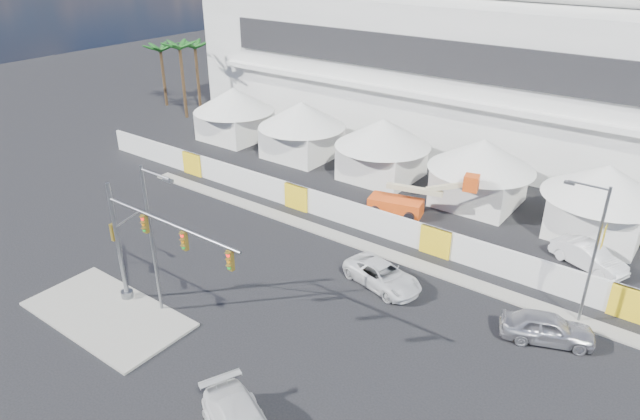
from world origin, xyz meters
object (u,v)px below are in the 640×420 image
Objects in this scene: pickup_curb at (383,275)px; streetlight_curb at (592,246)px; sedan_silver at (547,328)px; boom_lift at (405,203)px; lot_car_a at (589,256)px; traffic_mast at (141,247)px; streetlight_median at (153,232)px.

streetlight_curb reaches higher than pickup_curb.
streetlight_curb is at bearing -38.37° from sedan_silver.
streetlight_curb is 1.00× the size of boom_lift.
lot_car_a is at bearing -20.98° from sedan_silver.
pickup_curb is 14.38m from traffic_mast.
traffic_mast is (-18.99, -20.21, 3.47)m from lot_car_a.
streetlight_curb is (0.96, -6.43, 4.01)m from lot_car_a.
pickup_curb is 9.98m from boom_lift.
sedan_silver is 0.58× the size of boom_lift.
sedan_silver is 0.58× the size of streetlight_curb.
streetlight_median is 1.07× the size of streetlight_curb.
streetlight_median reaches higher than traffic_mast.
boom_lift is at bearing 73.73° from traffic_mast.
lot_car_a is 0.56× the size of streetlight_median.
lot_car_a is 13.28m from boom_lift.
lot_car_a is at bearing -10.71° from boom_lift.
traffic_mast is 1.15× the size of streetlight_median.
lot_car_a is at bearing -30.38° from pickup_curb.
pickup_curb is 1.06× the size of lot_car_a.
traffic_mast is (-9.34, -10.34, 3.55)m from pickup_curb.
streetlight_curb is at bearing -58.04° from pickup_curb.
streetlight_median is (0.63, 0.48, 0.96)m from traffic_mast.
streetlight_curb is (19.95, 13.78, 0.54)m from traffic_mast.
streetlight_curb is (0.82, 2.75, 4.00)m from sedan_silver.
streetlight_curb reaches higher than boom_lift.
boom_lift is at bearing 157.66° from streetlight_curb.
sedan_silver is at bearing -71.98° from pickup_curb.
traffic_mast is at bearing 98.12° from sedan_silver.
boom_lift is (5.73, 19.62, -3.18)m from traffic_mast.
sedan_silver is 0.55× the size of streetlight_median.
streetlight_median is 1.07× the size of boom_lift.
sedan_silver is at bearing 29.97° from traffic_mast.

